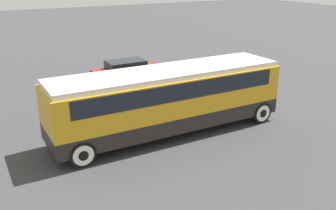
{
  "coord_description": "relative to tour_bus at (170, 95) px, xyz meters",
  "views": [
    {
      "loc": [
        -7.54,
        -13.45,
        6.92
      ],
      "look_at": [
        0.0,
        0.0,
        1.31
      ],
      "focal_mm": 40.0,
      "sensor_mm": 36.0,
      "label": 1
    }
  ],
  "objects": [
    {
      "name": "ground_plane",
      "position": [
        -0.1,
        0.0,
        -1.75
      ],
      "size": [
        120.0,
        120.0,
        0.0
      ],
      "primitive_type": "plane",
      "color": "#38383A"
    },
    {
      "name": "parked_car_near",
      "position": [
        0.58,
        5.64,
        -1.02
      ],
      "size": [
        4.46,
        1.87,
        1.45
      ],
      "color": "#BCBCC1",
      "rests_on": "ground_plane"
    },
    {
      "name": "parked_car_mid",
      "position": [
        1.74,
        8.7,
        -1.1
      ],
      "size": [
        4.69,
        1.83,
        1.32
      ],
      "color": "maroon",
      "rests_on": "ground_plane"
    },
    {
      "name": "tour_bus",
      "position": [
        0.0,
        0.0,
        0.0
      ],
      "size": [
        10.5,
        2.64,
        2.91
      ],
      "color": "black",
      "rests_on": "ground_plane"
    }
  ]
}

